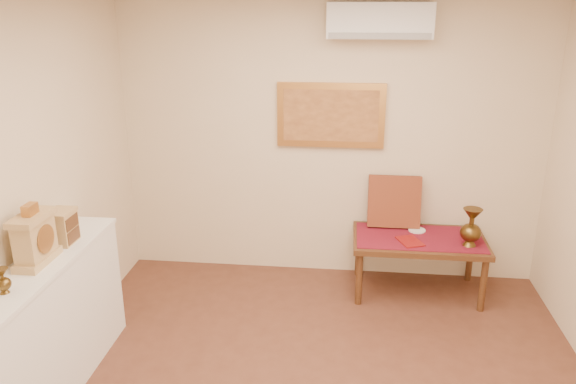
# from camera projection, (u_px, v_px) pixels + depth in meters

# --- Properties ---
(wall_back) EXTENTS (4.00, 0.02, 2.70)m
(wall_back) POSITION_uv_depth(u_px,v_px,m) (330.00, 141.00, 5.32)
(wall_back) COLOR beige
(wall_back) RESTS_ON ground
(brass_urn_small) EXTENTS (0.09, 0.09, 0.21)m
(brass_urn_small) POSITION_uv_depth(u_px,v_px,m) (2.00, 277.00, 3.28)
(brass_urn_small) COLOR brown
(brass_urn_small) RESTS_ON display_ledge
(table_cloth) EXTENTS (1.14, 0.59, 0.01)m
(table_cloth) POSITION_uv_depth(u_px,v_px,m) (419.00, 237.00, 5.14)
(table_cloth) COLOR maroon
(table_cloth) RESTS_ON low_table
(brass_urn_tall) EXTENTS (0.19, 0.19, 0.42)m
(brass_urn_tall) POSITION_uv_depth(u_px,v_px,m) (472.00, 223.00, 4.90)
(brass_urn_tall) COLOR brown
(brass_urn_tall) RESTS_ON table_cloth
(plate) EXTENTS (0.16, 0.16, 0.01)m
(plate) POSITION_uv_depth(u_px,v_px,m) (417.00, 230.00, 5.28)
(plate) COLOR white
(plate) RESTS_ON table_cloth
(menu) EXTENTS (0.26, 0.30, 0.01)m
(menu) POSITION_uv_depth(u_px,v_px,m) (410.00, 241.00, 5.03)
(menu) COLOR maroon
(menu) RESTS_ON table_cloth
(cushion) EXTENTS (0.49, 0.20, 0.50)m
(cushion) POSITION_uv_depth(u_px,v_px,m) (394.00, 201.00, 5.32)
(cushion) COLOR #5A1214
(cushion) RESTS_ON table_cloth
(display_ledge) EXTENTS (0.37, 2.02, 0.98)m
(display_ledge) POSITION_uv_depth(u_px,v_px,m) (35.00, 343.00, 3.67)
(display_ledge) COLOR white
(display_ledge) RESTS_ON floor
(mantel_clock) EXTENTS (0.17, 0.36, 0.41)m
(mantel_clock) POSITION_uv_depth(u_px,v_px,m) (35.00, 238.00, 3.63)
(mantel_clock) COLOR tan
(mantel_clock) RESTS_ON display_ledge
(wooden_chest) EXTENTS (0.16, 0.21, 0.24)m
(wooden_chest) POSITION_uv_depth(u_px,v_px,m) (63.00, 227.00, 3.95)
(wooden_chest) COLOR tan
(wooden_chest) RESTS_ON display_ledge
(low_table) EXTENTS (1.20, 0.70, 0.55)m
(low_table) POSITION_uv_depth(u_px,v_px,m) (419.00, 244.00, 5.16)
(low_table) COLOR #512E18
(low_table) RESTS_ON floor
(painting) EXTENTS (1.00, 0.06, 0.60)m
(painting) POSITION_uv_depth(u_px,v_px,m) (331.00, 115.00, 5.21)
(painting) COLOR #B57A3A
(painting) RESTS_ON wall_back
(ac_unit) EXTENTS (0.90, 0.25, 0.30)m
(ac_unit) POSITION_uv_depth(u_px,v_px,m) (380.00, 21.00, 4.79)
(ac_unit) COLOR silver
(ac_unit) RESTS_ON wall_back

